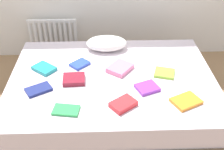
{
  "coord_description": "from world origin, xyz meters",
  "views": [
    {
      "loc": [
        -0.08,
        -2.27,
        2.08
      ],
      "look_at": [
        0.0,
        0.05,
        0.48
      ],
      "focal_mm": 46.19,
      "sensor_mm": 36.0,
      "label": 1
    }
  ],
  "objects": [
    {
      "name": "ground_plane",
      "position": [
        0.0,
        0.0,
        0.0
      ],
      "size": [
        8.0,
        8.0,
        0.0
      ],
      "primitive_type": "plane",
      "color": "#93704C"
    },
    {
      "name": "bed",
      "position": [
        0.0,
        0.0,
        0.25
      ],
      "size": [
        2.0,
        1.5,
        0.5
      ],
      "color": "brown",
      "rests_on": "ground"
    },
    {
      "name": "radiator",
      "position": [
        -0.74,
        1.2,
        0.34
      ],
      "size": [
        0.64,
        0.04,
        0.47
      ],
      "color": "white",
      "rests_on": "ground"
    },
    {
      "name": "pillow",
      "position": [
        -0.04,
        0.53,
        0.57
      ],
      "size": [
        0.44,
        0.27,
        0.15
      ],
      "primitive_type": "ellipsoid",
      "color": "white",
      "rests_on": "bed"
    },
    {
      "name": "textbook_green",
      "position": [
        -0.39,
        -0.49,
        0.51
      ],
      "size": [
        0.23,
        0.16,
        0.02
      ],
      "primitive_type": "cube",
      "rotation": [
        0.0,
        0.0,
        -0.16
      ],
      "color": "green",
      "rests_on": "bed"
    },
    {
      "name": "textbook_pink",
      "position": [
        0.08,
        0.11,
        0.52
      ],
      "size": [
        0.29,
        0.3,
        0.05
      ],
      "primitive_type": "cube",
      "rotation": [
        0.0,
        0.0,
        0.93
      ],
      "color": "pink",
      "rests_on": "bed"
    },
    {
      "name": "textbook_purple",
      "position": [
        0.31,
        -0.22,
        0.52
      ],
      "size": [
        0.24,
        0.22,
        0.03
      ],
      "primitive_type": "cube",
      "rotation": [
        0.0,
        0.0,
        0.39
      ],
      "color": "purple",
      "rests_on": "bed"
    },
    {
      "name": "textbook_maroon",
      "position": [
        -0.36,
        -0.07,
        0.52
      ],
      "size": [
        0.21,
        0.19,
        0.04
      ],
      "primitive_type": "cube",
      "rotation": [
        0.0,
        0.0,
        0.05
      ],
      "color": "maroon",
      "rests_on": "bed"
    },
    {
      "name": "textbook_red",
      "position": [
        0.08,
        -0.44,
        0.52
      ],
      "size": [
        0.25,
        0.24,
        0.05
      ],
      "primitive_type": "cube",
      "rotation": [
        0.0,
        0.0,
        0.65
      ],
      "color": "red",
      "rests_on": "bed"
    },
    {
      "name": "textbook_orange",
      "position": [
        0.61,
        -0.41,
        0.51
      ],
      "size": [
        0.29,
        0.26,
        0.03
      ],
      "primitive_type": "cube",
      "rotation": [
        0.0,
        0.0,
        0.46
      ],
      "color": "orange",
      "rests_on": "bed"
    },
    {
      "name": "textbook_teal",
      "position": [
        -0.67,
        0.13,
        0.52
      ],
      "size": [
        0.26,
        0.26,
        0.04
      ],
      "primitive_type": "cube",
      "rotation": [
        0.0,
        0.0,
        -0.7
      ],
      "color": "teal",
      "rests_on": "bed"
    },
    {
      "name": "textbook_lime",
      "position": [
        0.51,
        0.02,
        0.51
      ],
      "size": [
        0.23,
        0.22,
        0.03
      ],
      "primitive_type": "cube",
      "rotation": [
        0.0,
        0.0,
        -0.29
      ],
      "color": "#8CC638",
      "rests_on": "bed"
    },
    {
      "name": "textbook_navy",
      "position": [
        -0.67,
        -0.2,
        0.51
      ],
      "size": [
        0.26,
        0.23,
        0.03
      ],
      "primitive_type": "cube",
      "rotation": [
        0.0,
        0.0,
        0.53
      ],
      "color": "navy",
      "rests_on": "bed"
    },
    {
      "name": "textbook_blue",
      "position": [
        -0.32,
        0.21,
        0.51
      ],
      "size": [
        0.22,
        0.22,
        0.03
      ],
      "primitive_type": "cube",
      "rotation": [
        0.0,
        0.0,
        0.78
      ],
      "color": "#2847B7",
      "rests_on": "bed"
    }
  ]
}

